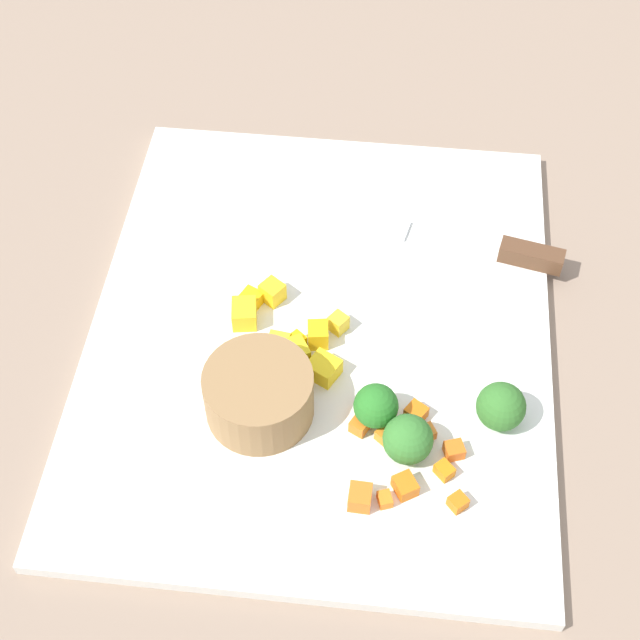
{
  "coord_description": "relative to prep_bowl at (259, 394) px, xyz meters",
  "views": [
    {
      "loc": [
        0.48,
        0.05,
        0.65
      ],
      "look_at": [
        0.0,
        0.0,
        0.02
      ],
      "focal_mm": 52.22,
      "sensor_mm": 36.0,
      "label": 1
    }
  ],
  "objects": [
    {
      "name": "ground_plane",
      "position": [
        -0.09,
        0.04,
        -0.03
      ],
      "size": [
        4.0,
        4.0,
        0.0
      ],
      "primitive_type": "plane",
      "color": "gray"
    },
    {
      "name": "broccoli_floret_2",
      "position": [
        0.03,
        0.12,
        -0.0
      ],
      "size": [
        0.04,
        0.04,
        0.04
      ],
      "color": "#94AE5B",
      "rests_on": "cutting_board"
    },
    {
      "name": "pepper_dice_1",
      "position": [
        -0.04,
        0.05,
        -0.01
      ],
      "size": [
        0.03,
        0.03,
        0.02
      ],
      "primitive_type": "cube",
      "rotation": [
        0.0,
        0.0,
        2.65
      ],
      "color": "yellow",
      "rests_on": "cutting_board"
    },
    {
      "name": "carrot_dice_2",
      "position": [
        0.01,
        0.08,
        -0.02
      ],
      "size": [
        0.02,
        0.02,
        0.01
      ],
      "primitive_type": "cube",
      "rotation": [
        0.0,
        0.0,
        2.66
      ],
      "color": "orange",
      "rests_on": "cutting_board"
    },
    {
      "name": "carrot_dice_0",
      "position": [
        0.02,
        0.1,
        -0.02
      ],
      "size": [
        0.02,
        0.02,
        0.01
      ],
      "primitive_type": "cube",
      "rotation": [
        0.0,
        0.0,
        0.88
      ],
      "color": "orange",
      "rests_on": "cutting_board"
    },
    {
      "name": "pepper_dice_4",
      "position": [
        -0.06,
        0.01,
        -0.01
      ],
      "size": [
        0.02,
        0.02,
        0.02
      ],
      "primitive_type": "cube",
      "rotation": [
        0.0,
        0.0,
        3.01
      ],
      "color": "yellow",
      "rests_on": "cutting_board"
    },
    {
      "name": "cutting_board",
      "position": [
        -0.09,
        0.04,
        -0.03
      ],
      "size": [
        0.48,
        0.39,
        0.01
      ],
      "primitive_type": "cube",
      "color": "white",
      "rests_on": "ground_plane"
    },
    {
      "name": "pepper_dice_8",
      "position": [
        -0.11,
        -0.01,
        -0.01
      ],
      "size": [
        0.02,
        0.02,
        0.02
      ],
      "primitive_type": "cube",
      "rotation": [
        0.0,
        0.0,
        0.95
      ],
      "color": "yellow",
      "rests_on": "cutting_board"
    },
    {
      "name": "carrot_dice_3",
      "position": [
        -0.01,
        0.09,
        -0.01
      ],
      "size": [
        0.02,
        0.03,
        0.02
      ],
      "primitive_type": "cube",
      "rotation": [
        0.0,
        0.0,
        2.14
      ],
      "color": "orange",
      "rests_on": "cutting_board"
    },
    {
      "name": "broccoli_floret_0",
      "position": [
        0.0,
        0.09,
        -0.0
      ],
      "size": [
        0.04,
        0.04,
        0.04
      ],
      "color": "#91B561",
      "rests_on": "cutting_board"
    },
    {
      "name": "pepper_dice_6",
      "position": [
        -0.08,
        0.05,
        -0.01
      ],
      "size": [
        0.02,
        0.02,
        0.02
      ],
      "primitive_type": "cube",
      "rotation": [
        0.0,
        0.0,
        2.51
      ],
      "color": "yellow",
      "rests_on": "cutting_board"
    },
    {
      "name": "chef_knife",
      "position": [
        -0.2,
        0.14,
        -0.02
      ],
      "size": [
        0.09,
        0.31,
        0.02
      ],
      "rotation": [
        0.0,
        0.0,
        4.5
      ],
      "color": "silver",
      "rests_on": "cutting_board"
    },
    {
      "name": "pepper_dice_3",
      "position": [
        -0.07,
        0.02,
        -0.02
      ],
      "size": [
        0.02,
        0.02,
        0.01
      ],
      "primitive_type": "cube",
      "rotation": [
        0.0,
        0.0,
        2.45
      ],
      "color": "yellow",
      "rests_on": "cutting_board"
    },
    {
      "name": "carrot_dice_6",
      "position": [
        0.01,
        0.13,
        -0.02
      ],
      "size": [
        0.02,
        0.01,
        0.01
      ],
      "primitive_type": "cube",
      "rotation": [
        0.0,
        0.0,
        2.07
      ],
      "color": "orange",
      "rests_on": "cutting_board"
    },
    {
      "name": "pepper_dice_7",
      "position": [
        -0.09,
        -0.03,
        -0.01
      ],
      "size": [
        0.03,
        0.02,
        0.02
      ],
      "primitive_type": "cube",
      "rotation": [
        0.0,
        0.0,
        0.15
      ],
      "color": "yellow",
      "rests_on": "cutting_board"
    },
    {
      "name": "prep_bowl",
      "position": [
        0.0,
        0.0,
        0.0
      ],
      "size": [
        0.09,
        0.09,
        0.05
      ],
      "primitive_type": "cylinder",
      "color": "olive",
      "rests_on": "cutting_board"
    },
    {
      "name": "carrot_dice_10",
      "position": [
        0.06,
        0.12,
        -0.02
      ],
      "size": [
        0.02,
        0.02,
        0.01
      ],
      "primitive_type": "cube",
      "rotation": [
        0.0,
        0.0,
        2.11
      ],
      "color": "orange",
      "rests_on": "cutting_board"
    },
    {
      "name": "carrot_dice_4",
      "position": [
        0.02,
        0.16,
        -0.02
      ],
      "size": [
        0.02,
        0.02,
        0.01
      ],
      "primitive_type": "cube",
      "rotation": [
        0.0,
        0.0,
        0.34
      ],
      "color": "orange",
      "rests_on": "cutting_board"
    },
    {
      "name": "broccoli_floret_1",
      "position": [
        -0.01,
        0.19,
        -0.0
      ],
      "size": [
        0.04,
        0.04,
        0.04
      ],
      "color": "#8DBF62",
      "rests_on": "cutting_board"
    },
    {
      "name": "carrot_dice_8",
      "position": [
        -0.01,
        0.12,
        -0.02
      ],
      "size": [
        0.02,
        0.02,
        0.01
      ],
      "primitive_type": "cube",
      "rotation": [
        0.0,
        0.0,
        2.56
      ],
      "color": "orange",
      "rests_on": "cutting_board"
    },
    {
      "name": "pepper_dice_2",
      "position": [
        -0.07,
        0.04,
        -0.01
      ],
      "size": [
        0.02,
        0.02,
        0.02
      ],
      "primitive_type": "cube",
      "rotation": [
        0.0,
        0.0,
        1.72
      ],
      "color": "yellow",
      "rests_on": "cutting_board"
    },
    {
      "name": "carrot_dice_9",
      "position": [
        0.07,
        0.16,
        -0.02
      ],
      "size": [
        0.02,
        0.02,
        0.01
      ],
      "primitive_type": "cube",
      "rotation": [
        0.0,
        0.0,
        2.29
      ],
      "color": "orange",
      "rests_on": "cutting_board"
    },
    {
      "name": "pepper_dice_5",
      "position": [
        -0.11,
        -0.02,
        -0.02
      ],
      "size": [
        0.02,
        0.02,
        0.01
      ],
      "primitive_type": "cube",
      "rotation": [
        0.0,
        0.0,
        2.7
      ],
      "color": "yellow",
      "rests_on": "cutting_board"
    },
    {
      "name": "carrot_dice_1",
      "position": [
        0.07,
        0.1,
        -0.02
      ],
      "size": [
        0.01,
        0.01,
        0.01
      ],
      "primitive_type": "cube",
      "rotation": [
        0.0,
        0.0,
        0.35
      ],
      "color": "orange",
      "rests_on": "cutting_board"
    },
    {
      "name": "pepper_dice_0",
      "position": [
        -0.05,
        0.02,
        -0.01
      ],
      "size": [
        0.03,
        0.03,
        0.02
      ],
      "primitive_type": "cube",
      "rotation": [
        0.0,
        0.0,
        0.55
      ],
      "color": "yellow",
      "rests_on": "cutting_board"
    },
    {
      "name": "carrot_dice_5",
      "position": [
        0.07,
        0.09,
        -0.01
      ],
      "size": [
        0.02,
        0.02,
        0.02
      ],
      "primitive_type": "cube",
      "rotation": [
        0.0,
        0.0,
        3.11
      ],
      "color": "orange",
      "rests_on": "cutting_board"
    },
    {
      "name": "carrot_dice_7",
      "position": [
        0.04,
        0.15,
        -0.02
      ],
      "size": [
        0.02,
        0.02,
        0.01
      ],
      "primitive_type": "cube",
      "rotation": [
        0.0,
        0.0,
        0.76
      ],
      "color": "orange",
      "rests_on": "cutting_board"
    }
  ]
}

